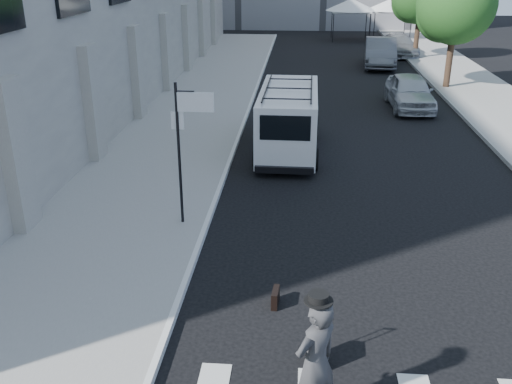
% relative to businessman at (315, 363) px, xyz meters
% --- Properties ---
extents(ground, '(120.00, 120.00, 0.00)m').
position_rel_businessman_xyz_m(ground, '(-0.57, 3.00, -1.02)').
color(ground, black).
rests_on(ground, ground).
extents(sidewalk_left, '(4.50, 48.00, 0.15)m').
position_rel_businessman_xyz_m(sidewalk_left, '(-4.82, 19.00, -0.95)').
color(sidewalk_left, gray).
rests_on(sidewalk_left, ground).
extents(sidewalk_right, '(4.00, 56.00, 0.15)m').
position_rel_businessman_xyz_m(sidewalk_right, '(8.43, 23.00, -0.95)').
color(sidewalk_right, gray).
rests_on(sidewalk_right, ground).
extents(sign_pole, '(1.03, 0.07, 3.50)m').
position_rel_businessman_xyz_m(sign_pole, '(-2.94, 6.20, 1.63)').
color(sign_pole, black).
rests_on(sign_pole, sidewalk_left).
extents(tree_near, '(3.80, 3.83, 6.03)m').
position_rel_businessman_xyz_m(tree_near, '(6.92, 23.15, 2.95)').
color(tree_near, black).
rests_on(tree_near, ground).
extents(tent_left, '(4.00, 4.00, 3.20)m').
position_rel_businessman_xyz_m(tent_left, '(3.43, 41.00, 1.69)').
color(tent_left, black).
rests_on(tent_left, ground).
extents(tent_right, '(4.00, 4.00, 3.20)m').
position_rel_businessman_xyz_m(tent_right, '(6.63, 41.50, 1.69)').
color(tent_right, black).
rests_on(tent_right, ground).
extents(businessman, '(0.88, 0.87, 2.04)m').
position_rel_businessman_xyz_m(businessman, '(0.00, 0.00, 0.00)').
color(businessman, '#373739').
rests_on(businessman, ground).
extents(briefcase, '(0.15, 0.45, 0.34)m').
position_rel_businessman_xyz_m(briefcase, '(-0.69, 2.93, -0.85)').
color(briefcase, black).
rests_on(briefcase, ground).
extents(suitcase, '(0.27, 0.41, 1.11)m').
position_rel_businessman_xyz_m(suitcase, '(0.13, 1.25, -0.73)').
color(suitcase, black).
rests_on(suitcase, ground).
extents(cargo_van, '(2.12, 5.80, 2.18)m').
position_rel_businessman_xyz_m(cargo_van, '(-0.71, 12.50, 0.11)').
color(cargo_van, white).
rests_on(cargo_van, ground).
extents(parked_car_a, '(1.84, 4.43, 1.50)m').
position_rel_businessman_xyz_m(parked_car_a, '(4.48, 18.89, -0.27)').
color(parked_car_a, '#B0B4B9').
rests_on(parked_car_a, ground).
extents(parked_car_b, '(2.26, 5.30, 1.70)m').
position_rel_businessman_xyz_m(parked_car_b, '(4.43, 29.27, -0.17)').
color(parked_car_b, '#595B61').
rests_on(parked_car_b, ground).
extents(parked_car_c, '(2.34, 4.88, 1.37)m').
position_rel_businessman_xyz_m(parked_car_c, '(6.23, 33.58, -0.33)').
color(parked_car_c, gray).
rests_on(parked_car_c, ground).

